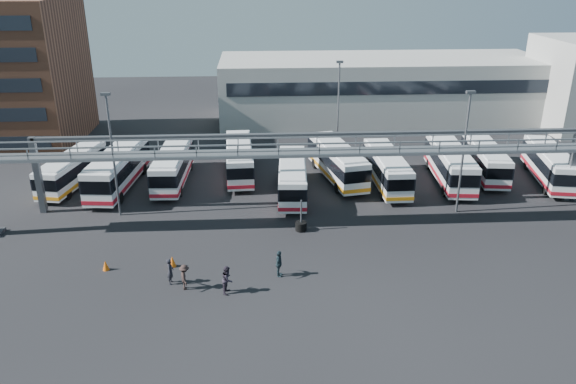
{
  "coord_description": "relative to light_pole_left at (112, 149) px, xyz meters",
  "views": [
    {
      "loc": [
        -4.66,
        -35.04,
        19.26
      ],
      "look_at": [
        -2.2,
        6.0,
        2.53
      ],
      "focal_mm": 35.0,
      "sensor_mm": 36.0,
      "label": 1
    }
  ],
  "objects": [
    {
      "name": "bus_7",
      "position": [
        29.55,
        5.88,
        -3.84
      ],
      "size": [
        3.68,
        11.45,
        3.42
      ],
      "rotation": [
        0.0,
        0.0,
        -0.1
      ],
      "color": "silver",
      "rests_on": "ground"
    },
    {
      "name": "bus_3",
      "position": [
        9.7,
        8.87,
        -3.94
      ],
      "size": [
        2.9,
        10.72,
        3.23
      ],
      "rotation": [
        0.0,
        0.0,
        0.04
      ],
      "color": "silver",
      "rests_on": "ground"
    },
    {
      "name": "gantry",
      "position": [
        16.0,
        -2.13,
        -0.22
      ],
      "size": [
        51.4,
        5.15,
        7.1
      ],
      "color": "gray",
      "rests_on": "ground"
    },
    {
      "name": "light_pole_mid",
      "position": [
        28.0,
        -1.0,
        0.0
      ],
      "size": [
        0.7,
        0.35,
        10.21
      ],
      "color": "#4C4F54",
      "rests_on": "ground"
    },
    {
      "name": "warehouse",
      "position": [
        28.0,
        30.0,
        -1.73
      ],
      "size": [
        42.0,
        14.0,
        8.0
      ],
      "primitive_type": "cube",
      "color": "#9E9E99",
      "rests_on": "ground"
    },
    {
      "name": "light_pole_left",
      "position": [
        0.0,
        0.0,
        0.0
      ],
      "size": [
        0.7,
        0.35,
        10.21
      ],
      "color": "#4C4F54",
      "rests_on": "ground"
    },
    {
      "name": "tire_stack",
      "position": [
        14.71,
        -3.79,
        -5.29
      ],
      "size": [
        0.9,
        0.9,
        2.57
      ],
      "color": "black",
      "rests_on": "ground"
    },
    {
      "name": "bus_8",
      "position": [
        33.55,
        7.45,
        -3.98
      ],
      "size": [
        3.74,
        10.61,
        3.15
      ],
      "rotation": [
        0.0,
        0.0,
        -0.13
      ],
      "color": "silver",
      "rests_on": "ground"
    },
    {
      "name": "pedestrian_a",
      "position": [
        5.64,
        -11.07,
        -4.84
      ],
      "size": [
        0.47,
        0.67,
        1.77
      ],
      "primitive_type": "imported",
      "rotation": [
        0.0,
        0.0,
        1.5
      ],
      "color": "black",
      "rests_on": "ground"
    },
    {
      "name": "bus_0",
      "position": [
        -5.68,
        6.96,
        -4.04
      ],
      "size": [
        4.15,
        10.3,
        3.05
      ],
      "rotation": [
        0.0,
        0.0,
        -0.19
      ],
      "color": "silver",
      "rests_on": "ground"
    },
    {
      "name": "bus_6",
      "position": [
        23.41,
        5.31,
        -3.96
      ],
      "size": [
        2.52,
        10.51,
        3.19
      ],
      "rotation": [
        0.0,
        0.0,
        0.01
      ],
      "color": "silver",
      "rests_on": "ground"
    },
    {
      "name": "ground",
      "position": [
        16.0,
        -8.0,
        -5.73
      ],
      "size": [
        140.0,
        140.0,
        0.0
      ],
      "primitive_type": "plane",
      "color": "black",
      "rests_on": "ground"
    },
    {
      "name": "pedestrian_d",
      "position": [
        12.68,
        -10.57,
        -4.8
      ],
      "size": [
        0.65,
        1.15,
        1.85
      ],
      "primitive_type": "imported",
      "rotation": [
        0.0,
        0.0,
        1.38
      ],
      "color": "#1C2C33",
      "rests_on": "ground"
    },
    {
      "name": "cone_left",
      "position": [
        5.45,
        -8.88,
        -5.33
      ],
      "size": [
        0.54,
        0.54,
        0.79
      ],
      "primitive_type": "cone",
      "rotation": [
        0.0,
        0.0,
        -0.09
      ],
      "color": "#E05C0C",
      "rests_on": "ground"
    },
    {
      "name": "bus_5",
      "position": [
        19.04,
        7.36,
        -3.88
      ],
      "size": [
        4.65,
        11.3,
        3.35
      ],
      "rotation": [
        0.0,
        0.0,
        0.2
      ],
      "color": "silver",
      "rests_on": "ground"
    },
    {
      "name": "pedestrian_c",
      "position": [
        6.64,
        -11.82,
        -4.87
      ],
      "size": [
        0.84,
        1.21,
        1.71
      ],
      "primitive_type": "imported",
      "rotation": [
        0.0,
        0.0,
        1.76
      ],
      "color": "black",
      "rests_on": "ground"
    },
    {
      "name": "light_pole_back",
      "position": [
        20.0,
        14.0,
        0.0
      ],
      "size": [
        0.7,
        0.35,
        10.21
      ],
      "color": "#4C4F54",
      "rests_on": "ground"
    },
    {
      "name": "bus_9",
      "position": [
        39.0,
        5.42,
        -3.96
      ],
      "size": [
        4.42,
        10.82,
        3.2
      ],
      "rotation": [
        0.0,
        0.0,
        -0.19
      ],
      "color": "silver",
      "rests_on": "ground"
    },
    {
      "name": "cone_right",
      "position": [
        0.99,
        -9.08,
        -5.37
      ],
      "size": [
        0.57,
        0.57,
        0.71
      ],
      "primitive_type": "cone",
      "rotation": [
        0.0,
        0.0,
        -0.33
      ],
      "color": "#E05C0C",
      "rests_on": "ground"
    },
    {
      "name": "bus_1",
      "position": [
        -1.33,
        6.2,
        -3.78
      ],
      "size": [
        3.82,
        11.78,
        3.52
      ],
      "rotation": [
        0.0,
        0.0,
        -0.1
      ],
      "color": "silver",
      "rests_on": "ground"
    },
    {
      "name": "bus_4",
      "position": [
        14.52,
        3.56,
        -4.0
      ],
      "size": [
        3.03,
        10.44,
        3.13
      ],
      "rotation": [
        0.0,
        0.0,
        -0.06
      ],
      "color": "silver",
      "rests_on": "ground"
    },
    {
      "name": "pedestrian_b",
      "position": [
        9.37,
        -12.37,
        -4.8
      ],
      "size": [
        0.87,
        1.02,
        1.85
      ],
      "primitive_type": "imported",
      "rotation": [
        0.0,
        0.0,
        1.37
      ],
      "color": "#251F2B",
      "rests_on": "ground"
    },
    {
      "name": "bus_2",
      "position": [
        3.53,
        7.21,
        -3.92
      ],
      "size": [
        2.87,
        10.82,
        3.26
      ],
      "rotation": [
        0.0,
        0.0,
        -0.04
      ],
      "color": "silver",
      "rests_on": "ground"
    }
  ]
}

